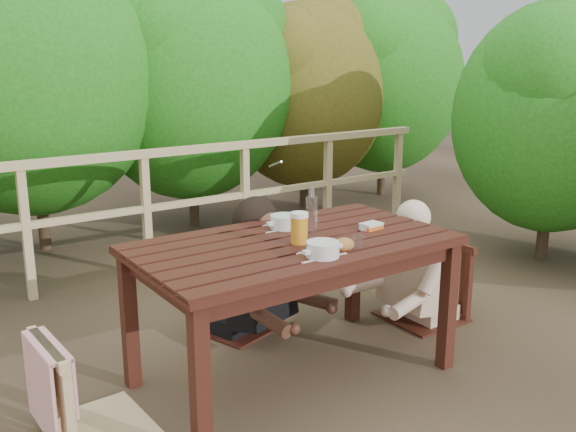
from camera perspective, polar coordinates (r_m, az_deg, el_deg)
ground at (r=3.65m, az=0.46°, el=-14.00°), size 60.00×60.00×0.00m
table at (r=3.48m, az=0.47°, el=-8.44°), size 1.66×0.93×0.77m
chair_left at (r=3.10m, az=-17.05°, el=-10.31°), size 0.49×0.49×0.94m
chair_far at (r=4.05m, az=-4.57°, el=-4.25°), size 0.55×0.55×0.89m
chair_right at (r=4.29m, az=12.07°, el=-2.84°), size 0.49×0.49×0.98m
woman at (r=3.99m, az=-4.79°, el=-0.99°), size 0.72×0.81×1.36m
diner_right at (r=4.26m, az=12.48°, el=-0.29°), size 0.68×0.55×1.36m
railing at (r=5.13m, az=-12.48°, el=0.16°), size 5.60×0.10×1.01m
hedge_row at (r=6.25m, az=-14.05°, el=15.48°), size 6.60×1.60×3.80m
soup_near at (r=3.07m, az=3.12°, el=-3.11°), size 0.27×0.27×0.09m
soup_far at (r=3.56m, az=-0.32°, el=-0.63°), size 0.27×0.27×0.09m
bread_roll at (r=3.20m, az=4.98°, el=-2.58°), size 0.12×0.09×0.07m
beer_glass at (r=3.27m, az=1.02°, el=-1.20°), size 0.09×0.09×0.18m
bottle at (r=3.45m, az=2.12°, el=0.38°), size 0.06×0.06×0.27m
tumbler at (r=3.22m, az=6.22°, el=-2.43°), size 0.07×0.07×0.08m
butter_tub at (r=3.58m, az=7.43°, el=-1.02°), size 0.13×0.09×0.05m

